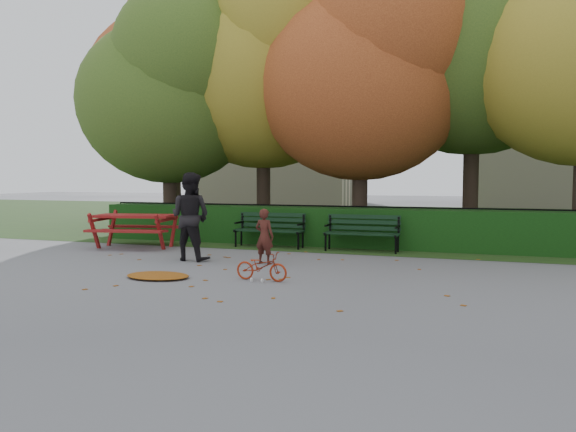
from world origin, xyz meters
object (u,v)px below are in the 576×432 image
(tree_a, at_px, (174,88))
(bicycle, at_px, (262,266))
(picnic_table, at_px, (135,222))
(bench_left, at_px, (270,227))
(child, at_px, (264,236))
(adult, at_px, (190,216))
(tree_d, at_px, (488,27))
(tree_b, at_px, (271,60))
(bench_right, at_px, (362,230))
(tree_c, at_px, (371,68))
(tree_f, at_px, (179,74))

(tree_a, bearing_deg, bicycle, -49.27)
(picnic_table, bearing_deg, tree_a, 90.71)
(bench_left, height_order, picnic_table, picnic_table)
(bicycle, bearing_deg, child, 23.21)
(bench_left, relative_size, adult, 0.95)
(tree_d, bearing_deg, tree_a, -169.67)
(picnic_table, xyz_separation_m, adult, (2.42, -1.47, 0.29))
(child, bearing_deg, picnic_table, -9.72)
(tree_b, relative_size, bench_right, 4.88)
(adult, relative_size, bicycle, 1.99)
(tree_c, relative_size, adult, 4.20)
(tree_b, height_order, bench_left, tree_b)
(tree_a, xyz_separation_m, tree_f, (-1.94, 3.66, 1.17))
(child, bearing_deg, bicycle, 119.49)
(tree_d, xyz_separation_m, bicycle, (-3.64, -7.95, -5.73))
(tree_d, relative_size, child, 8.30)
(tree_c, height_order, bicycle, tree_c)
(tree_f, xyz_separation_m, picnic_table, (2.59, -6.75, -5.03))
(tree_c, bearing_deg, picnic_table, -147.14)
(bench_right, xyz_separation_m, adult, (-3.22, -2.69, 0.43))
(tree_b, relative_size, bench_left, 4.88)
(tree_b, xyz_separation_m, picnic_table, (-2.10, -4.26, -4.74))
(bench_left, relative_size, picnic_table, 0.80)
(tree_c, distance_m, tree_d, 3.50)
(tree_b, bearing_deg, picnic_table, -116.25)
(tree_d, distance_m, picnic_table, 11.03)
(bench_left, xyz_separation_m, picnic_table, (-3.24, -1.21, 0.14))
(bench_left, bearing_deg, bench_right, 0.00)
(tree_a, xyz_separation_m, child, (4.77, -4.52, -3.94))
(tree_c, distance_m, bicycle, 8.12)
(tree_b, distance_m, bench_left, 5.87)
(tree_c, height_order, tree_f, tree_f)
(tree_a, relative_size, bench_left, 4.16)
(tree_c, bearing_deg, tree_b, 166.55)
(tree_d, height_order, bench_right, tree_d)
(child, xyz_separation_m, bicycle, (0.65, -1.78, -0.33))
(bench_right, xyz_separation_m, child, (-1.52, -2.64, 0.06))
(bench_right, distance_m, adult, 4.22)
(tree_f, distance_m, bicycle, 13.53)
(tree_b, bearing_deg, tree_f, 152.01)
(bench_left, bearing_deg, tree_b, 110.58)
(tree_d, relative_size, bench_right, 5.32)
(tree_b, xyz_separation_m, adult, (0.32, -5.73, -4.45))
(tree_b, xyz_separation_m, bench_right, (3.54, -3.04, -4.88))
(tree_b, distance_m, tree_f, 5.32)
(tree_d, distance_m, bench_left, 8.31)
(tree_f, bearing_deg, tree_c, -22.35)
(tree_a, distance_m, tree_b, 3.11)
(bench_left, relative_size, bicycle, 1.88)
(tree_b, relative_size, bicycle, 9.17)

